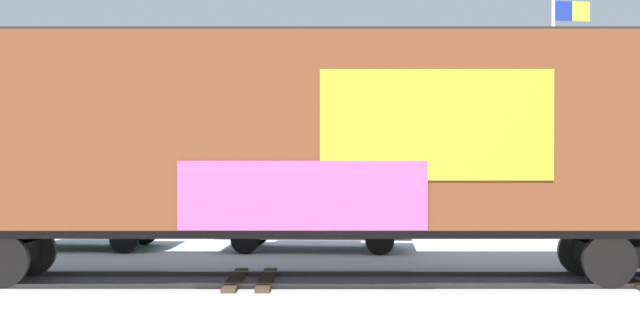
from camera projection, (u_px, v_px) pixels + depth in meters
ground_plane at (328, 282)px, 14.79m from camera, size 260.00×260.00×0.00m
track at (400, 279)px, 14.81m from camera, size 60.00×4.72×0.08m
freight_car at (306, 137)px, 14.78m from camera, size 16.91×3.90×4.47m
flagpole at (559, 80)px, 27.46m from camera, size 1.32×0.37×7.50m
hillside at (355, 127)px, 88.00m from camera, size 126.27×32.97×14.34m
parked_car_green at (71, 212)px, 19.98m from camera, size 4.49×2.04×1.71m
parked_car_silver at (312, 213)px, 19.67m from camera, size 4.47×2.01×1.73m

